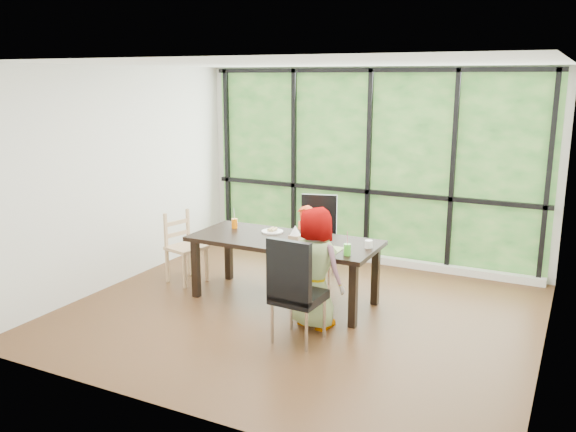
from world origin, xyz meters
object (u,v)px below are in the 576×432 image
(dining_table, at_px, (284,270))
(plate_far, at_px, (272,231))
(chair_interior_leather, at_px, (299,289))
(chair_end_beech, at_px, (186,248))
(plate_near, at_px, (323,248))
(child_older, at_px, (317,268))
(green_cup, at_px, (347,250))
(chair_window_leather, at_px, (317,239))
(white_mug, at_px, (369,244))
(child_toddler, at_px, (305,246))
(tissue_box, at_px, (295,239))
(orange_cup, at_px, (235,223))

(dining_table, bearing_deg, plate_far, 142.16)
(chair_interior_leather, height_order, chair_end_beech, chair_interior_leather)
(chair_interior_leather, xyz_separation_m, plate_near, (-0.05, 0.72, 0.22))
(child_older, bearing_deg, green_cup, -123.18)
(dining_table, height_order, chair_window_leather, chair_window_leather)
(chair_end_beech, relative_size, plate_near, 3.64)
(white_mug, bearing_deg, child_toddler, 154.24)
(chair_interior_leather, distance_m, tissue_box, 0.91)
(chair_interior_leather, bearing_deg, plate_far, -48.28)
(child_toddler, relative_size, plate_near, 4.16)
(dining_table, distance_m, plate_far, 0.51)
(green_cup, bearing_deg, tissue_box, 168.01)
(chair_interior_leather, bearing_deg, child_toddler, -63.70)
(plate_near, xyz_separation_m, tissue_box, (-0.36, 0.05, 0.04))
(plate_far, bearing_deg, child_toddler, 53.21)
(child_toddler, bearing_deg, tissue_box, -49.74)
(child_toddler, bearing_deg, chair_interior_leather, -43.54)
(chair_end_beech, bearing_deg, chair_interior_leather, -100.77)
(green_cup, bearing_deg, dining_table, 162.20)
(plate_far, bearing_deg, chair_window_leather, 66.58)
(child_toddler, distance_m, white_mug, 1.14)
(child_older, relative_size, orange_cup, 10.98)
(dining_table, relative_size, chair_interior_leather, 2.02)
(orange_cup, bearing_deg, child_older, -25.97)
(chair_interior_leather, xyz_separation_m, child_toddler, (-0.62, 1.47, -0.03))
(dining_table, relative_size, child_toddler, 2.12)
(dining_table, height_order, child_toddler, child_toddler)
(plate_near, distance_m, orange_cup, 1.39)
(child_toddler, bearing_deg, child_older, -35.63)
(tissue_box, bearing_deg, dining_table, 146.26)
(child_older, bearing_deg, dining_table, -26.48)
(chair_end_beech, xyz_separation_m, plate_near, (1.98, -0.22, 0.31))
(child_older, distance_m, green_cup, 0.38)
(child_toddler, height_order, child_older, child_older)
(chair_interior_leather, relative_size, plate_far, 4.15)
(dining_table, relative_size, chair_end_beech, 2.42)
(plate_far, bearing_deg, plate_near, -25.31)
(child_older, xyz_separation_m, green_cup, (0.24, 0.23, 0.17))
(chair_interior_leather, xyz_separation_m, green_cup, (0.26, 0.63, 0.27))
(chair_interior_leather, xyz_separation_m, white_mug, (0.37, 0.99, 0.25))
(chair_window_leather, relative_size, plate_far, 4.15)
(white_mug, bearing_deg, chair_end_beech, -178.98)
(plate_near, relative_size, tissue_box, 2.04)
(green_cup, bearing_deg, chair_end_beech, 172.14)
(chair_end_beech, height_order, plate_near, chair_end_beech)
(chair_end_beech, xyz_separation_m, tissue_box, (1.62, -0.17, 0.35))
(plate_near, xyz_separation_m, white_mug, (0.42, 0.27, 0.03))
(chair_end_beech, distance_m, child_older, 2.14)
(child_older, bearing_deg, plate_near, -65.03)
(orange_cup, height_order, green_cup, green_cup)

